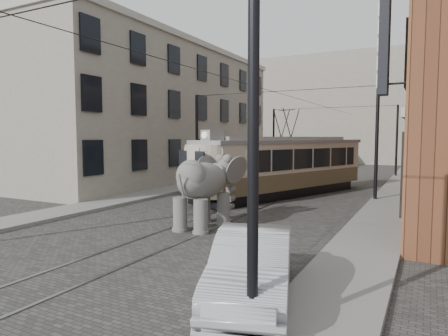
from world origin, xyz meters
The scene contains 10 objects.
ground centered at (0.00, 0.00, 0.00)m, with size 120.00×120.00×0.00m, color #43403D.
tram_rails centered at (0.00, 0.00, 0.01)m, with size 1.54×80.00×0.02m, color slate, non-canonical shape.
sidewalk_right centered at (6.00, 0.00, 0.07)m, with size 2.00×60.00×0.15m, color slate.
sidewalk_left centered at (-6.50, 0.00, 0.07)m, with size 2.00×60.00×0.15m, color slate.
stucco_building centered at (-11.00, 10.00, 5.00)m, with size 7.00×24.00×10.00m, color gray.
distant_block centered at (0.00, 40.00, 7.00)m, with size 28.00×10.00×14.00m, color gray.
catenary centered at (-0.20, 5.00, 3.00)m, with size 11.00×30.20×6.00m, color black, non-canonical shape.
tram centered at (0.39, 5.85, 2.45)m, with size 2.55×12.35×4.90m, color #C0B09B, non-canonical shape.
elephant centered at (0.25, -3.19, 1.34)m, with size 2.41×4.37×2.68m, color #5E5B57, non-canonical shape.
parked_car centered at (4.48, -8.32, 0.71)m, with size 1.51×4.29×1.41m, color #A8A9AC.
Camera 1 is at (7.60, -15.57, 3.33)m, focal length 31.59 mm.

